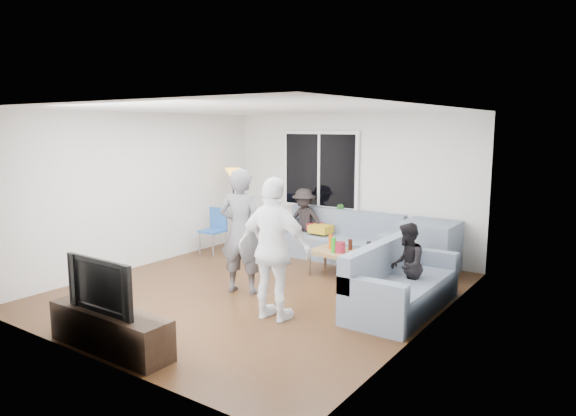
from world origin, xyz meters
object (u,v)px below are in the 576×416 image
Objects in this scene: floor_lamp at (234,209)px; spectator_back at (304,221)px; player_left at (241,231)px; spectator_right at (407,265)px; television at (108,284)px; side_chair at (213,232)px; sofa_back_section at (337,235)px; player_right at (274,250)px; tv_console at (110,330)px; sofa_right_section at (403,278)px; coffee_table at (344,264)px.

floor_lamp is 1.28× the size of spectator_back.
spectator_back is (-0.56, 2.50, -0.29)m from player_left.
floor_lamp is 4.27m from spectator_right.
floor_lamp reaches higher than television.
side_chair is 1.72m from spectator_back.
player_right reaches higher than sofa_back_section.
television is at bearing -65.43° from floor_lamp.
tv_console is at bearing 0.00° from television.
sofa_right_section is 1.11× the size of player_left.
spectator_right is (4.07, -1.28, -0.22)m from floor_lamp.
side_chair is 0.76× the size of spectator_right.
television is at bearing 0.00° from tv_console.
television is at bearing 75.05° from player_left.
spectator_right is (4.07, -0.67, 0.13)m from side_chair.
player_right reaches higher than spectator_right.
coffee_table is (-1.34, 0.89, -0.22)m from sofa_right_section.
tv_console is (-2.08, -3.06, -0.34)m from spectator_right.
sofa_back_section is at bearing 125.16° from coffee_table.
sofa_right_section is at bearing -42.35° from sofa_back_section.
sofa_right_section is 0.18m from spectator_right.
side_chair is (-2.73, -0.11, 0.23)m from coffee_table.
sofa_right_section is 1.25× the size of tv_console.
tv_console is (-0.92, -1.71, -0.67)m from player_right.
coffee_table is at bearing -10.47° from floor_lamp.
sofa_back_section is 1.15× the size of sofa_right_section.
floor_lamp is 3.92m from player_right.
sofa_back_section is 2.67× the size of side_chair.
side_chair is 0.49× the size of player_right.
television is (-0.74, -3.84, 0.53)m from coffee_table.
player_right is at bearing -74.65° from sofa_back_section.
sofa_back_section is 1.28× the size of player_left.
television reaches higher than coffee_table.
side_chair is 0.54× the size of tv_console.
sofa_back_section is 0.76m from spectator_back.
player_left is at bearing -94.01° from sofa_back_section.
tv_console is at bearing 75.05° from player_left.
player_left is at bearing 92.20° from tv_console.
spectator_right reaches higher than side_chair.
player_right is at bearing -56.84° from spectator_right.
sofa_back_section and sofa_right_section have the same top height.
sofa_back_section is 2.14m from floor_lamp.
coffee_table is 3.95m from television.
player_right reaches higher than coffee_table.
player_left reaches higher than tv_console.
player_left reaches higher than coffee_table.
coffee_table is 2.74m from side_chair.
sofa_right_section is 1.63m from coffee_table.
floor_lamp is at bearing 169.53° from coffee_table.
side_chair reaches higher than tv_console.
tv_console is 1.59× the size of television.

